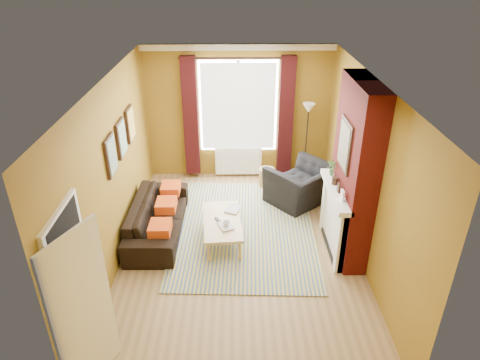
{
  "coord_description": "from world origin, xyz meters",
  "views": [
    {
      "loc": [
        -0.09,
        -5.74,
        4.31
      ],
      "look_at": [
        0.0,
        0.25,
        1.15
      ],
      "focal_mm": 32.0,
      "sensor_mm": 36.0,
      "label": 1
    }
  ],
  "objects_px": {
    "coffee_table": "(222,222)",
    "sofa": "(158,217)",
    "floor_lamp": "(308,121)",
    "wicker_stool": "(267,177)",
    "armchair": "(301,185)"
  },
  "relations": [
    {
      "from": "floor_lamp",
      "to": "wicker_stool",
      "type": "bearing_deg",
      "value": -163.51
    },
    {
      "from": "sofa",
      "to": "coffee_table",
      "type": "xyz_separation_m",
      "value": [
        1.12,
        -0.28,
        0.06
      ]
    },
    {
      "from": "coffee_table",
      "to": "wicker_stool",
      "type": "xyz_separation_m",
      "value": [
        0.88,
        1.93,
        -0.17
      ]
    },
    {
      "from": "wicker_stool",
      "to": "floor_lamp",
      "type": "xyz_separation_m",
      "value": [
        0.81,
        0.24,
        1.15
      ]
    },
    {
      "from": "coffee_table",
      "to": "floor_lamp",
      "type": "distance_m",
      "value": 2.93
    },
    {
      "from": "coffee_table",
      "to": "floor_lamp",
      "type": "relative_size",
      "value": 0.74
    },
    {
      "from": "sofa",
      "to": "coffee_table",
      "type": "height_order",
      "value": "sofa"
    },
    {
      "from": "sofa",
      "to": "wicker_stool",
      "type": "height_order",
      "value": "sofa"
    },
    {
      "from": "coffee_table",
      "to": "sofa",
      "type": "bearing_deg",
      "value": 161.5
    },
    {
      "from": "sofa",
      "to": "floor_lamp",
      "type": "distance_m",
      "value": 3.55
    },
    {
      "from": "armchair",
      "to": "floor_lamp",
      "type": "bearing_deg",
      "value": -142.72
    },
    {
      "from": "coffee_table",
      "to": "wicker_stool",
      "type": "relative_size",
      "value": 3.19
    },
    {
      "from": "coffee_table",
      "to": "floor_lamp",
      "type": "xyz_separation_m",
      "value": [
        1.7,
        2.18,
        0.99
      ]
    },
    {
      "from": "sofa",
      "to": "armchair",
      "type": "xyz_separation_m",
      "value": [
        2.62,
        1.01,
        0.07
      ]
    },
    {
      "from": "wicker_stool",
      "to": "floor_lamp",
      "type": "height_order",
      "value": "floor_lamp"
    }
  ]
}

